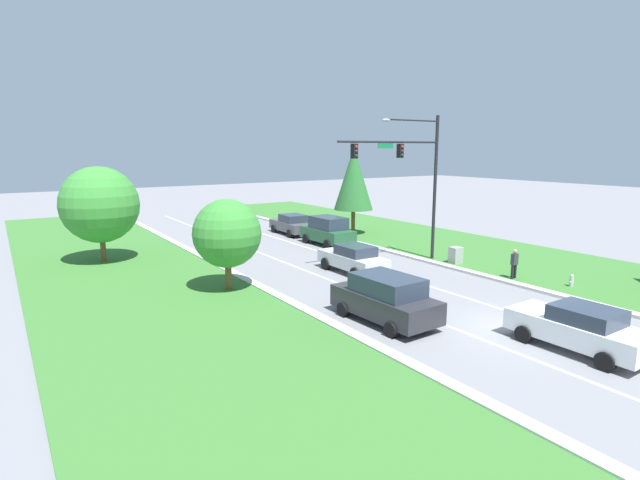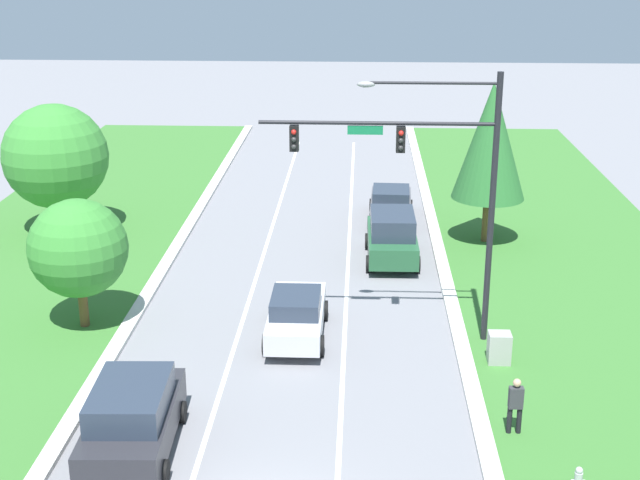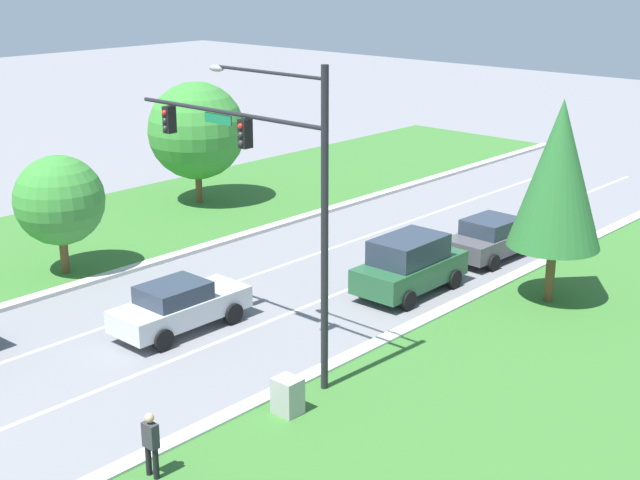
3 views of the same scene
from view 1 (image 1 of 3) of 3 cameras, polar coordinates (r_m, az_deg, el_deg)
The scene contains 18 objects.
ground_plane at distance 21.17m, azimuth 20.96°, elevation -9.50°, with size 160.00×160.00×0.00m, color slate.
curb_strip_right at distance 25.77m, azimuth 28.46°, elevation -6.37°, with size 0.50×90.00×0.15m.
curb_strip_left at distance 17.15m, azimuth 9.43°, elevation -13.43°, with size 0.50×90.00×0.15m.
grass_verge_left at distance 14.47m, azimuth -6.96°, elevation -18.28°, with size 10.00×90.00×0.08m.
lane_stripe_inner_left at distance 19.81m, azimuth 17.83°, elevation -10.67°, with size 0.14×81.00×0.01m.
lane_stripe_inner_right at distance 22.59m, azimuth 23.69°, elevation -8.43°, with size 0.14×81.00×0.01m.
traffic_signal_mast at distance 30.29m, azimuth 10.46°, elevation 8.20°, with size 7.46×0.41×8.91m.
white_sedan at distance 19.79m, azimuth 27.49°, elevation -8.89°, with size 2.13×4.69×1.62m.
graphite_sedan at distance 40.86m, azimuth -3.23°, elevation 1.82°, with size 2.22×4.67×1.65m.
charcoal_suv at distance 20.50m, azimuth 7.50°, elevation -6.62°, with size 2.39×4.77×1.94m.
silver_sedan at distance 28.21m, azimuth 3.81°, elevation -2.13°, with size 1.99×4.61×1.62m.
forest_suv at distance 36.22m, azimuth 0.88°, elevation 1.08°, with size 2.20×4.54×2.08m.
utility_cabinet at distance 31.37m, azimuth 15.24°, elevation -1.75°, with size 0.70×0.60×1.06m.
pedestrian at distance 28.58m, azimuth 21.32°, elevation -2.45°, with size 0.40×0.23×1.69m.
fire_hydrant at distance 28.32m, azimuth 26.80°, elevation -4.22°, with size 0.34×0.20×0.70m.
oak_near_left_tree at distance 33.02m, azimuth -23.88°, elevation 3.71°, with size 4.63×4.63×5.91m.
conifer_far_right_tree at distance 40.24m, azimuth 3.87°, elevation 7.03°, with size 3.14×3.14×7.08m.
oak_far_left_tree at distance 24.60m, azimuth -10.58°, elevation 0.72°, with size 3.34×3.34×4.57m.
Camera 1 is at (-16.37, -11.45, 6.99)m, focal length 28.00 mm.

